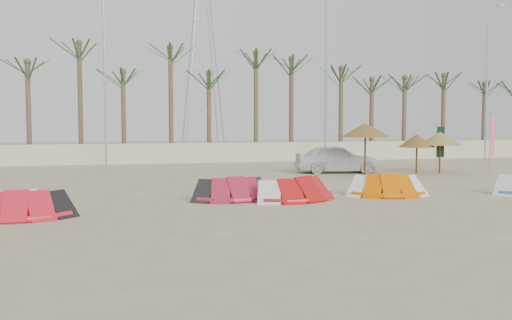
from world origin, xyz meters
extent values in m
plane|color=tan|center=(0.00, 0.00, 0.00)|extent=(120.00, 120.00, 0.00)
cube|color=beige|center=(0.00, 22.00, 0.65)|extent=(60.00, 0.30, 1.30)
cylinder|color=brown|center=(-4.00, 23.50, 3.25)|extent=(0.32, 0.32, 6.50)
ellipsoid|color=#194719|center=(-4.00, 23.50, 6.50)|extent=(4.00, 4.00, 2.40)
cylinder|color=brown|center=(6.00, 23.50, 3.25)|extent=(0.32, 0.32, 6.50)
ellipsoid|color=#194719|center=(6.00, 23.50, 6.50)|extent=(4.00, 4.00, 2.40)
cylinder|color=brown|center=(16.00, 23.50, 3.25)|extent=(0.32, 0.32, 6.50)
ellipsoid|color=#194719|center=(16.00, 23.50, 6.50)|extent=(4.00, 4.00, 2.40)
cylinder|color=brown|center=(24.00, 23.50, 3.25)|extent=(0.32, 0.32, 6.50)
ellipsoid|color=#194719|center=(24.00, 23.50, 6.50)|extent=(4.00, 4.00, 2.40)
cylinder|color=#A5A8AD|center=(-6.00, 20.00, 5.50)|extent=(0.14, 0.14, 11.00)
cylinder|color=#A5A8AD|center=(8.00, 20.00, 5.50)|extent=(0.14, 0.14, 11.00)
cylinder|color=#A5A8AD|center=(20.00, 20.00, 5.50)|extent=(0.14, 0.14, 11.00)
cylinder|color=#A5A8AD|center=(20.50, 20.00, 10.90)|extent=(1.00, 0.08, 0.08)
cube|color=#A5A8AD|center=(21.00, 20.00, 10.85)|extent=(0.35, 0.14, 0.10)
cube|color=silver|center=(-7.62, 2.47, 0.25)|extent=(0.65, 1.12, 0.40)
cylinder|color=red|center=(-8.04, 2.00, 0.10)|extent=(2.85, 0.24, 0.20)
cube|color=black|center=(-6.76, 2.10, 0.25)|extent=(0.62, 1.11, 0.40)
cylinder|color=#A41C35|center=(-1.19, 4.24, 0.10)|extent=(2.69, 0.62, 0.20)
cube|color=black|center=(-2.40, 4.34, 0.25)|extent=(0.77, 1.18, 0.40)
cube|color=black|center=(0.01, 4.34, 0.25)|extent=(0.77, 1.18, 0.40)
cylinder|color=#B51212|center=(1.04, 3.83, 0.10)|extent=(2.94, 1.60, 0.20)
cube|color=silver|center=(-0.40, 3.93, 0.25)|extent=(1.03, 1.25, 0.40)
cube|color=silver|center=(2.47, 3.93, 0.25)|extent=(1.03, 1.25, 0.40)
cylinder|color=#D85F00|center=(4.60, 3.98, 0.10)|extent=(2.58, 0.77, 0.20)
cube|color=white|center=(3.43, 4.08, 0.25)|extent=(0.83, 1.21, 0.40)
cube|color=white|center=(5.77, 4.08, 0.25)|extent=(0.83, 1.21, 0.40)
cube|color=silver|center=(8.99, 3.06, 0.25)|extent=(0.78, 1.19, 0.40)
cylinder|color=#4C331E|center=(6.92, 11.26, 1.29)|extent=(0.10, 0.10, 2.58)
cone|color=olive|center=(6.92, 11.26, 2.33)|extent=(2.48, 2.48, 0.70)
cylinder|color=#4C331E|center=(10.21, 11.99, 1.00)|extent=(0.10, 0.10, 2.00)
cone|color=brown|center=(10.21, 11.99, 1.75)|extent=(1.96, 1.96, 0.70)
cylinder|color=#4C331E|center=(11.49, 11.84, 1.06)|extent=(0.10, 0.10, 2.11)
cone|color=#A79247|center=(11.49, 11.84, 1.86)|extent=(2.25, 2.25, 0.70)
cylinder|color=#A5A8AD|center=(13.81, 10.85, 1.61)|extent=(0.04, 0.04, 3.22)
cube|color=#FF6587|center=(14.03, 10.85, 1.99)|extent=(0.40, 0.18, 2.09)
cylinder|color=#A5A8AD|center=(11.85, 12.78, 1.31)|extent=(0.04, 0.04, 2.62)
cube|color=black|center=(12.07, 12.78, 1.62)|extent=(0.41, 0.11, 1.70)
imported|color=white|center=(6.15, 13.22, 0.75)|extent=(4.65, 2.44, 1.51)
camera|label=1|loc=(-5.07, -15.49, 2.90)|focal=40.00mm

